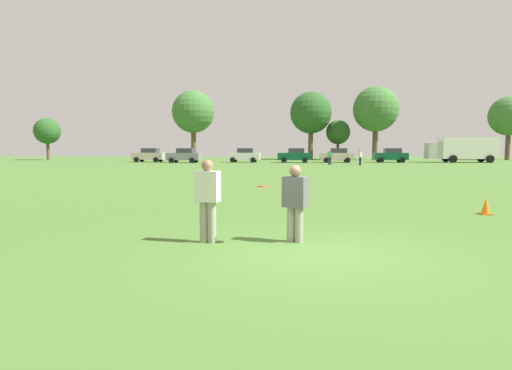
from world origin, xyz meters
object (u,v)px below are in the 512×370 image
object	(u,v)px
bystander_sideline_watcher	(330,156)
parked_car_mid_right	(295,155)
parked_car_mid_left	(184,155)
parked_car_near_right	(337,155)
frisbee	(263,186)
parked_car_far_right	(391,155)
parked_car_center	(244,155)
box_truck	(463,149)
player_defender	(295,199)
parked_car_near_left	(149,155)
player_thrower	(208,196)
bystander_far_jogger	(360,156)
traffic_cone	(486,206)

from	to	relation	value
bystander_sideline_watcher	parked_car_mid_right	bearing A→B (deg)	117.22
parked_car_mid_left	parked_car_near_right	world-z (taller)	same
frisbee	parked_car_far_right	bearing A→B (deg)	72.19
parked_car_center	bystander_sideline_watcher	distance (m)	12.64
box_truck	parked_car_mid_right	bearing A→B (deg)	-176.53
parked_car_near_right	parked_car_mid_left	bearing A→B (deg)	-175.85
parked_car_far_right	box_truck	size ratio (longest dim) A/B	0.50
player_defender	box_truck	size ratio (longest dim) A/B	0.18
player_defender	frisbee	distance (m)	0.74
parked_car_near_left	parked_car_mid_right	size ratio (longest dim) A/B	1.00
parked_car_near_left	parked_car_near_right	bearing A→B (deg)	-2.24
parked_car_center	parked_car_near_right	size ratio (longest dim) A/B	1.00
player_thrower	frisbee	xyz separation A→B (m)	(1.12, -0.15, 0.21)
parked_car_mid_left	parked_car_mid_right	size ratio (longest dim) A/B	1.00
parked_car_mid_left	parked_car_near_right	bearing A→B (deg)	4.15
player_defender	bystander_far_jogger	xyz separation A→B (m)	(8.98, 38.34, 0.10)
parked_car_mid_left	player_thrower	bearing A→B (deg)	-77.78
frisbee	parked_car_near_left	xyz separation A→B (m)	(-16.11, 47.98, -0.23)
frisbee	parked_car_near_left	world-z (taller)	parked_car_near_left
box_truck	bystander_sideline_watcher	distance (m)	19.75
player_defender	bystander_far_jogger	world-z (taller)	bystander_far_jogger
bystander_sideline_watcher	player_defender	bearing A→B (deg)	-98.44
parked_car_center	player_thrower	bearing A→B (deg)	-87.09
parked_car_center	parked_car_near_right	xyz separation A→B (m)	(11.88, -0.54, 0.00)
player_thrower	frisbee	distance (m)	1.15
traffic_cone	box_truck	distance (m)	47.60
parked_car_near_right	frisbee	bearing A→B (deg)	-100.07
player_defender	parked_car_near_right	world-z (taller)	parked_car_near_right
bystander_far_jogger	parked_car_center	bearing A→B (deg)	145.73
traffic_cone	parked_car_far_right	bearing A→B (deg)	78.28
player_thrower	traffic_cone	size ratio (longest dim) A/B	3.47
player_thrower	parked_car_mid_right	bearing A→B (deg)	84.97
traffic_cone	parked_car_mid_left	bearing A→B (deg)	112.53
parked_car_near_left	parked_car_near_right	size ratio (longest dim) A/B	1.00
parked_car_center	bystander_far_jogger	distance (m)	15.90
frisbee	parked_car_mid_left	bearing A→B (deg)	103.52
player_thrower	bystander_far_jogger	world-z (taller)	bystander_far_jogger
frisbee	parked_car_near_left	bearing A→B (deg)	108.56
player_defender	parked_car_center	size ratio (longest dim) A/B	0.36
frisbee	traffic_cone	distance (m)	7.54
bystander_sideline_watcher	parked_car_center	bearing A→B (deg)	142.55
parked_car_center	parked_car_near_right	distance (m)	11.89
parked_car_near_left	parked_car_mid_left	size ratio (longest dim) A/B	1.00
bystander_sideline_watcher	frisbee	bearing A→B (deg)	-99.27
bystander_sideline_watcher	parked_car_far_right	bearing A→B (deg)	41.44
parked_car_mid_right	bystander_far_jogger	world-z (taller)	parked_car_mid_right
player_defender	traffic_cone	bearing A→B (deg)	34.13
parked_car_mid_right	bystander_sideline_watcher	distance (m)	7.71
frisbee	box_truck	bearing A→B (deg)	63.00
player_thrower	parked_car_near_right	bearing A→B (deg)	78.58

